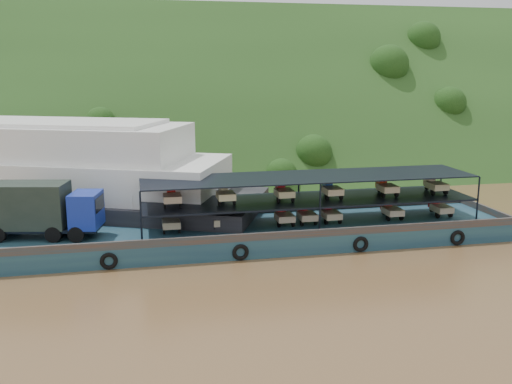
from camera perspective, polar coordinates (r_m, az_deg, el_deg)
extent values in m
plane|color=brown|center=(39.00, 3.81, -5.39)|extent=(160.00, 160.00, 0.00)
cube|color=#1B3312|center=(73.41, -3.85, 2.97)|extent=(140.00, 39.60, 39.60)
cube|color=#142F47|center=(39.51, 0.36, -4.21)|extent=(35.00, 7.00, 1.20)
cube|color=#592D19|center=(42.50, -0.62, -1.84)|extent=(35.00, 0.20, 0.50)
cube|color=#592D19|center=(36.10, 1.52, -4.41)|extent=(35.00, 0.20, 0.50)
cube|color=#592D19|center=(46.14, 21.98, -1.62)|extent=(0.20, 7.00, 0.50)
torus|color=black|center=(35.35, -14.51, -6.71)|extent=(1.06, 0.26, 1.06)
torus|color=black|center=(35.83, -1.56, -6.05)|extent=(1.06, 0.26, 1.06)
torus|color=black|center=(38.03, 10.43, -5.16)|extent=(1.06, 0.26, 1.06)
torus|color=black|center=(41.15, 19.51, -4.34)|extent=(1.06, 0.26, 1.06)
cylinder|color=black|center=(40.83, -23.21, -3.07)|extent=(1.06, 0.55, 1.01)
cylinder|color=black|center=(37.69, -19.60, -4.01)|extent=(1.06, 0.55, 1.01)
cylinder|color=black|center=(39.63, -18.61, -3.16)|extent=(1.06, 0.55, 1.01)
cylinder|color=black|center=(37.25, -17.53, -4.05)|extent=(1.06, 0.55, 1.01)
cylinder|color=black|center=(39.21, -16.64, -3.19)|extent=(1.06, 0.55, 1.01)
cube|color=black|center=(38.88, -20.24, -3.34)|extent=(7.19, 3.57, 0.20)
cube|color=navy|center=(37.78, -16.61, -1.70)|extent=(2.18, 2.73, 2.23)
cube|color=black|center=(37.46, -15.38, -1.11)|extent=(0.47, 2.00, 0.91)
cube|color=black|center=(38.89, -21.80, -1.22)|extent=(5.25, 3.36, 2.84)
cube|color=black|center=(39.81, 5.29, -0.78)|extent=(23.00, 5.00, 0.12)
cube|color=black|center=(39.48, 5.34, 1.54)|extent=(23.00, 5.00, 0.08)
cylinder|color=black|center=(35.65, -11.43, -2.53)|extent=(0.12, 0.12, 3.30)
cylinder|color=black|center=(40.51, -11.53, -0.76)|extent=(0.12, 0.12, 3.30)
cylinder|color=black|center=(37.50, 6.42, -1.63)|extent=(0.12, 0.12, 3.30)
cylinder|color=black|center=(42.15, 4.28, -0.04)|extent=(0.12, 0.12, 3.30)
cylinder|color=black|center=(42.50, 21.30, -0.75)|extent=(0.12, 0.12, 3.30)
cylinder|color=black|center=(46.66, 17.97, 0.59)|extent=(0.12, 0.12, 3.30)
cylinder|color=black|center=(39.49, -8.60, -3.07)|extent=(0.12, 0.52, 0.52)
cylinder|color=black|center=(37.74, -9.19, -3.81)|extent=(0.14, 0.52, 0.52)
cylinder|color=black|center=(37.79, -7.67, -3.74)|extent=(0.14, 0.52, 0.52)
cube|color=tan|center=(38.01, -8.48, -3.14)|extent=(1.15, 1.50, 0.44)
cube|color=#BA0C26|center=(39.07, -8.60, -2.44)|extent=(0.55, 0.80, 0.80)
cube|color=#BA0C26|center=(38.75, -8.61, -1.80)|extent=(0.50, 0.10, 0.10)
cylinder|color=black|center=(39.81, -3.81, -2.83)|extent=(0.12, 0.52, 0.52)
cylinder|color=black|center=(38.02, -4.17, -3.56)|extent=(0.14, 0.52, 0.52)
cylinder|color=black|center=(38.16, -2.68, -3.48)|extent=(0.14, 0.52, 0.52)
cube|color=beige|center=(38.33, -3.51, -2.89)|extent=(1.15, 1.50, 0.44)
cube|color=red|center=(39.39, -3.76, -2.21)|extent=(0.55, 0.80, 0.80)
cube|color=red|center=(39.07, -3.73, -1.57)|extent=(0.50, 0.10, 0.10)
cylinder|color=black|center=(40.64, 2.36, -2.50)|extent=(0.12, 0.52, 0.52)
cylinder|color=black|center=(38.84, 2.30, -3.20)|extent=(0.14, 0.52, 0.52)
cylinder|color=black|center=(39.09, 3.72, -3.11)|extent=(0.14, 0.52, 0.52)
cube|color=#CEB592|center=(39.20, 2.89, -2.54)|extent=(1.15, 1.50, 0.44)
cube|color=red|center=(40.23, 2.47, -1.89)|extent=(0.55, 0.80, 0.80)
cube|color=red|center=(39.92, 2.55, -1.26)|extent=(0.50, 0.10, 0.10)
cylinder|color=black|center=(41.59, 6.87, -2.23)|extent=(0.12, 0.52, 0.52)
cylinder|color=black|center=(39.78, 7.02, -2.90)|extent=(0.14, 0.52, 0.52)
cylinder|color=black|center=(40.11, 8.37, -2.82)|extent=(0.14, 0.52, 0.52)
cube|color=beige|center=(40.18, 7.55, -2.27)|extent=(1.15, 1.50, 0.44)
cube|color=#AC0B21|center=(41.19, 7.02, -1.63)|extent=(0.55, 0.80, 0.80)
cube|color=#AC0B21|center=(40.89, 7.13, -1.02)|extent=(0.50, 0.10, 0.10)
cylinder|color=black|center=(43.28, 12.68, -1.87)|extent=(0.12, 0.52, 0.52)
cylinder|color=black|center=(41.49, 13.08, -2.50)|extent=(0.14, 0.52, 0.52)
cylinder|color=black|center=(41.92, 14.32, -2.42)|extent=(0.14, 0.52, 0.52)
cube|color=beige|center=(41.93, 13.52, -1.89)|extent=(1.15, 1.50, 0.44)
cube|color=#AE1C0B|center=(42.89, 12.88, -1.30)|extent=(0.55, 0.80, 0.80)
cube|color=#AE1C0B|center=(42.61, 13.02, -0.70)|extent=(0.50, 0.10, 0.10)
cylinder|color=black|center=(45.00, 17.15, -1.59)|extent=(0.12, 0.52, 0.52)
cylinder|color=black|center=(43.24, 17.71, -2.17)|extent=(0.14, 0.52, 0.52)
cylinder|color=black|center=(43.74, 18.85, -2.09)|extent=(0.14, 0.52, 0.52)
cube|color=beige|center=(43.70, 18.09, -1.59)|extent=(1.15, 1.50, 0.44)
cube|color=red|center=(44.63, 17.37, -1.03)|extent=(0.55, 0.80, 0.80)
cube|color=red|center=(44.35, 17.54, -0.46)|extent=(0.50, 0.10, 0.10)
cylinder|color=black|center=(41.06, 4.54, -2.37)|extent=(0.12, 0.52, 0.52)
cylinder|color=black|center=(39.26, 4.59, -3.06)|extent=(0.14, 0.52, 0.52)
cylinder|color=black|center=(39.55, 5.98, -2.97)|extent=(0.14, 0.52, 0.52)
cube|color=#CEB592|center=(39.63, 5.14, -2.41)|extent=(1.15, 1.50, 0.44)
cube|color=red|center=(40.66, 4.67, -1.77)|extent=(0.55, 0.80, 0.80)
cube|color=red|center=(40.35, 4.77, -1.14)|extent=(0.50, 0.10, 0.10)
cylinder|color=black|center=(39.08, -8.51, -0.62)|extent=(0.12, 0.52, 0.52)
cylinder|color=black|center=(37.31, -9.10, -1.26)|extent=(0.14, 0.52, 0.52)
cylinder|color=black|center=(37.37, -7.57, -1.19)|extent=(0.14, 0.52, 0.52)
cube|color=#C5AD8B|center=(37.60, -8.38, -0.60)|extent=(1.15, 1.50, 0.44)
cube|color=red|center=(38.68, -8.51, 0.03)|extent=(0.55, 0.80, 0.80)
cube|color=red|center=(38.38, -8.51, 0.70)|extent=(0.50, 0.10, 0.10)
cylinder|color=black|center=(39.44, -3.36, -0.39)|extent=(0.12, 0.52, 0.52)
cylinder|color=black|center=(37.64, -3.70, -1.01)|extent=(0.14, 0.52, 0.52)
cylinder|color=black|center=(37.79, -2.20, -0.94)|extent=(0.14, 0.52, 0.52)
cube|color=beige|center=(37.97, -3.04, -0.36)|extent=(1.15, 1.50, 0.44)
cube|color=beige|center=(39.04, -3.31, 0.26)|extent=(0.55, 0.80, 0.80)
cube|color=beige|center=(38.75, -3.27, 0.92)|extent=(0.50, 0.10, 0.10)
cylinder|color=black|center=(40.23, 2.32, -0.13)|extent=(0.12, 0.52, 0.52)
cylinder|color=black|center=(38.41, 2.26, -0.73)|extent=(0.14, 0.52, 0.52)
cylinder|color=black|center=(38.66, 3.70, -0.66)|extent=(0.14, 0.52, 0.52)
cube|color=#C6C18C|center=(38.79, 2.85, -0.09)|extent=(1.15, 1.50, 0.44)
cube|color=red|center=(39.84, 2.43, 0.51)|extent=(0.55, 0.80, 0.80)
cube|color=red|center=(39.55, 2.51, 1.16)|extent=(0.50, 0.10, 0.10)
cylinder|color=black|center=(41.21, 6.98, 0.09)|extent=(0.12, 0.52, 0.52)
cylinder|color=black|center=(39.39, 7.14, -0.48)|extent=(0.14, 0.52, 0.52)
cylinder|color=black|center=(39.72, 8.50, -0.42)|extent=(0.14, 0.52, 0.52)
cube|color=beige|center=(39.80, 7.67, 0.13)|extent=(1.15, 1.50, 0.44)
cube|color=#194197|center=(40.82, 7.14, 0.71)|extent=(0.55, 0.80, 0.80)
cube|color=#194197|center=(40.54, 7.25, 1.35)|extent=(0.50, 0.10, 0.10)
cylinder|color=black|center=(42.70, 12.21, 0.33)|extent=(0.12, 0.52, 0.52)
cylinder|color=black|center=(40.90, 12.59, -0.21)|extent=(0.14, 0.52, 0.52)
cylinder|color=black|center=(41.32, 13.85, -0.15)|extent=(0.14, 0.52, 0.52)
cube|color=#C0AF88|center=(41.35, 13.04, 0.38)|extent=(1.15, 1.50, 0.44)
cube|color=red|center=(42.34, 12.40, 0.93)|extent=(0.55, 0.80, 0.80)
cube|color=red|center=(42.06, 12.55, 1.55)|extent=(0.50, 0.10, 0.10)
cylinder|color=black|center=(44.39, 16.71, 0.53)|extent=(0.12, 0.52, 0.52)
cylinder|color=black|center=(42.62, 17.27, 0.02)|extent=(0.14, 0.52, 0.52)
cylinder|color=black|center=(43.11, 18.43, 0.08)|extent=(0.14, 0.52, 0.52)
cube|color=#BCB685|center=(43.09, 17.66, 0.59)|extent=(1.15, 1.50, 0.44)
cube|color=#CBB58F|center=(44.04, 16.94, 1.12)|extent=(0.55, 0.80, 0.80)
cube|color=#CBB58F|center=(43.78, 17.10, 1.71)|extent=(0.50, 0.10, 0.10)
cube|color=black|center=(49.58, -22.60, -1.08)|extent=(39.66, 24.51, 2.34)
cube|color=white|center=(49.10, -22.84, 1.80)|extent=(33.90, 21.28, 2.73)
cube|color=white|center=(48.74, -23.10, 4.84)|extent=(28.15, 18.05, 2.54)
cube|color=white|center=(48.60, -23.24, 6.49)|extent=(24.18, 15.60, 0.29)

